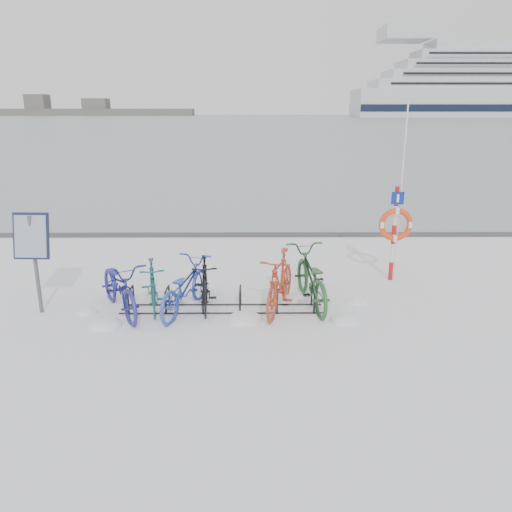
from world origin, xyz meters
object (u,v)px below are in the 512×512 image
object	(u,v)px
lifebuoy_station	(396,225)
cruise_ferry	(509,88)
info_board	(32,242)
bike_rack	(222,301)

from	to	relation	value
lifebuoy_station	cruise_ferry	distance (m)	238.52
info_board	cruise_ferry	bearing A→B (deg)	64.19
info_board	bike_rack	bearing A→B (deg)	4.19
info_board	cruise_ferry	distance (m)	243.53
bike_rack	info_board	size ratio (longest dim) A/B	2.01
bike_rack	cruise_ferry	xyz separation A→B (m)	(110.65, 214.72, 11.76)
lifebuoy_station	cruise_ferry	size ratio (longest dim) A/B	0.03
bike_rack	lifebuoy_station	xyz separation A→B (m)	(3.83, 1.72, 1.15)
lifebuoy_station	cruise_ferry	world-z (taller)	cruise_ferry
lifebuoy_station	info_board	bearing A→B (deg)	-165.95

